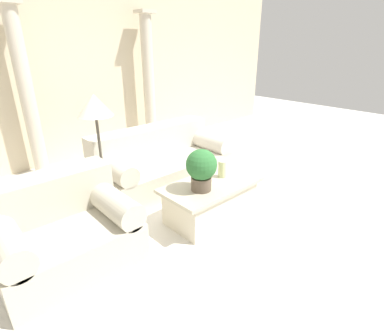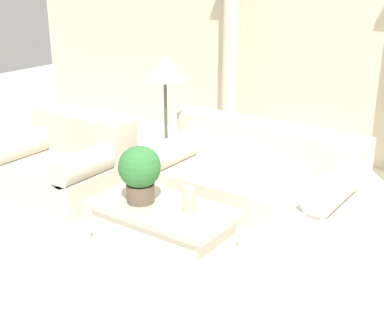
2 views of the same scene
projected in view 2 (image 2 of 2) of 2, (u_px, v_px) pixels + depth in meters
ground_plane at (199, 236)px, 4.88m from camera, size 16.00×16.00×0.00m
wall_back at (329, 29)px, 6.36m from camera, size 10.00×0.06×3.20m
sofa_long at (255, 178)px, 5.27m from camera, size 2.02×0.98×0.84m
loveseat at (68, 163)px, 5.64m from camera, size 1.25×0.98×0.84m
coffee_table at (163, 231)px, 4.46m from camera, size 1.21×0.66×0.47m
potted_plant at (140, 171)px, 4.37m from camera, size 0.35×0.35×0.48m
pillar_candle at (189, 199)px, 4.25m from camera, size 0.10×0.10×0.21m
floor_lamp at (165, 74)px, 5.39m from camera, size 0.41×0.41×1.48m
column_left at (231, 48)px, 6.82m from camera, size 0.31×0.31×2.57m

